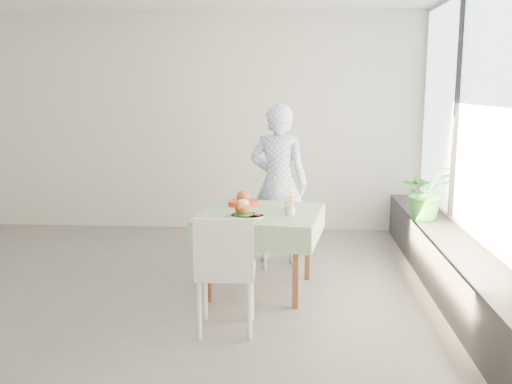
# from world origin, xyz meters

# --- Properties ---
(floor) EXTENTS (6.00, 6.00, 0.00)m
(floor) POSITION_xyz_m (0.00, 0.00, 0.00)
(floor) COLOR #5F5C5A
(floor) RESTS_ON ground
(wall_back) EXTENTS (6.00, 0.02, 2.80)m
(wall_back) POSITION_xyz_m (0.00, 2.50, 1.40)
(wall_back) COLOR beige
(wall_back) RESTS_ON ground
(wall_right) EXTENTS (0.02, 5.00, 2.80)m
(wall_right) POSITION_xyz_m (3.00, 0.00, 1.40)
(wall_right) COLOR beige
(wall_right) RESTS_ON ground
(window_pane) EXTENTS (0.01, 4.80, 2.18)m
(window_pane) POSITION_xyz_m (2.97, 0.00, 1.65)
(window_pane) COLOR #D1E0F9
(window_pane) RESTS_ON ground
(window_ledge) EXTENTS (0.40, 4.80, 0.50)m
(window_ledge) POSITION_xyz_m (2.80, 0.00, 0.25)
(window_ledge) COLOR black
(window_ledge) RESTS_ON ground
(cafe_table) EXTENTS (1.19, 1.19, 0.74)m
(cafe_table) POSITION_xyz_m (1.07, 0.15, 0.46)
(cafe_table) COLOR brown
(cafe_table) RESTS_ON ground
(chair_far) EXTENTS (0.41, 0.41, 0.82)m
(chair_far) POSITION_xyz_m (1.23, 0.92, 0.25)
(chair_far) COLOR white
(chair_far) RESTS_ON ground
(chair_near) EXTENTS (0.45, 0.45, 0.92)m
(chair_near) POSITION_xyz_m (0.86, -0.76, 0.28)
(chair_near) COLOR white
(chair_near) RESTS_ON ground
(diner) EXTENTS (0.69, 0.52, 1.70)m
(diner) POSITION_xyz_m (1.20, 1.05, 0.85)
(diner) COLOR #8CA6E1
(diner) RESTS_ON ground
(main_dish) EXTENTS (0.30, 0.30, 0.16)m
(main_dish) POSITION_xyz_m (0.94, -0.08, 0.79)
(main_dish) COLOR white
(main_dish) RESTS_ON cafe_table
(juice_cup_orange) EXTENTS (0.09, 0.09, 0.27)m
(juice_cup_orange) POSITION_xyz_m (1.32, 0.18, 0.80)
(juice_cup_orange) COLOR white
(juice_cup_orange) RESTS_ON cafe_table
(juice_cup_lemonade) EXTENTS (0.09, 0.09, 0.24)m
(juice_cup_lemonade) POSITION_xyz_m (1.33, 0.00, 0.80)
(juice_cup_lemonade) COLOR white
(juice_cup_lemonade) RESTS_ON cafe_table
(second_dish) EXTENTS (0.29, 0.29, 0.14)m
(second_dish) POSITION_xyz_m (0.88, 0.41, 0.78)
(second_dish) COLOR red
(second_dish) RESTS_ON cafe_table
(potted_plant) EXTENTS (0.68, 0.67, 0.58)m
(potted_plant) POSITION_xyz_m (2.72, 1.01, 0.79)
(potted_plant) COLOR #267125
(potted_plant) RESTS_ON window_ledge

